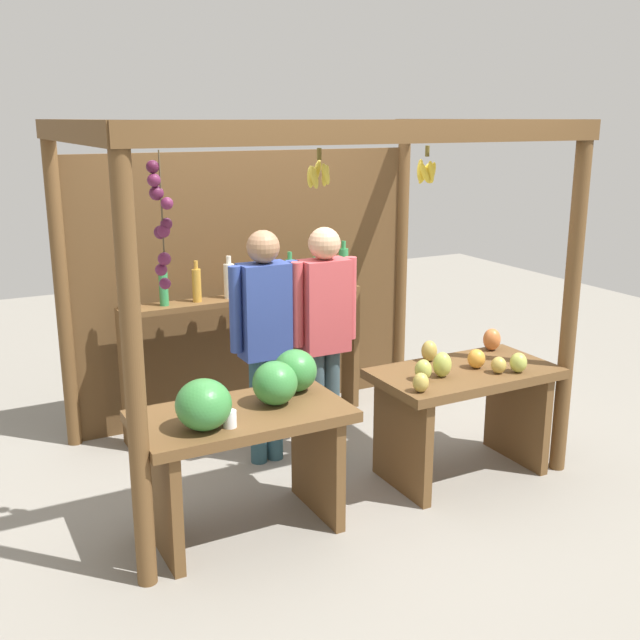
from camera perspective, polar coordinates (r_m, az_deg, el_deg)
name	(u,v)px	position (r m, az deg, el deg)	size (l,w,h in m)	color
ground_plane	(307,455)	(5.36, -0.97, -10.08)	(12.00, 12.00, 0.00)	gray
market_stall	(278,257)	(5.32, -3.18, 4.76)	(2.90, 2.03, 2.26)	brown
fruit_counter_left	(246,425)	(4.22, -5.54, -7.84)	(1.17, 0.66, 0.99)	brown
fruit_counter_right	(463,396)	(4.98, 10.71, -5.60)	(1.17, 0.64, 0.88)	brown
bottle_shelf_unit	(246,321)	(5.65, -5.56, -0.10)	(1.86, 0.22, 1.35)	brown
vendor_man	(265,327)	(4.97, -4.18, -0.51)	(0.48, 0.21, 1.58)	#2B4F5C
vendor_woman	(324,322)	(5.08, 0.32, -0.12)	(0.48, 0.21, 1.58)	#3A4F56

